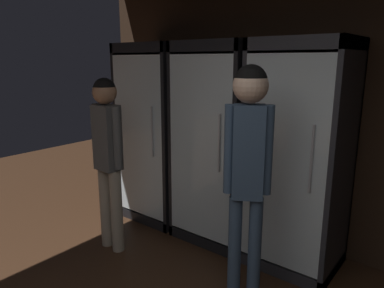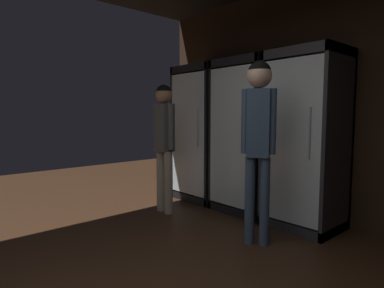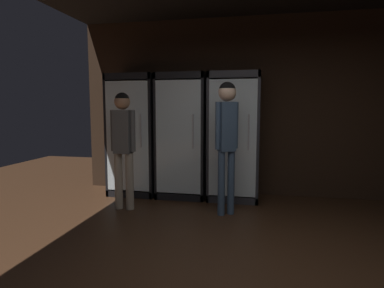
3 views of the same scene
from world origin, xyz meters
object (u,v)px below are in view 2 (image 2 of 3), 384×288
cooler_left (249,138)px  shopper_far (164,135)px  cooler_center (307,142)px  cooler_far_left (206,135)px  shopper_near (258,125)px

cooler_left → shopper_far: size_ratio=1.20×
cooler_center → shopper_far: 1.68m
cooler_far_left → shopper_near: size_ratio=1.11×
shopper_near → shopper_far: size_ratio=1.08×
cooler_far_left → shopper_far: size_ratio=1.20×
shopper_near → cooler_left: bearing=132.6°
cooler_far_left → cooler_center: (1.59, 0.00, -0.01)m
cooler_far_left → cooler_left: size_ratio=1.00×
cooler_left → shopper_near: cooler_left is taller
cooler_center → shopper_near: size_ratio=1.11×
cooler_far_left → shopper_near: bearing=-28.0°
cooler_center → shopper_near: 0.85m
shopper_far → cooler_far_left: bearing=100.3°
cooler_left → cooler_center: 0.80m
cooler_center → cooler_left: bearing=-179.9°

